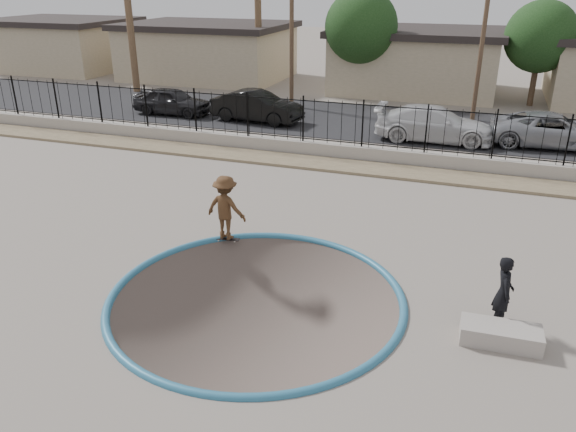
# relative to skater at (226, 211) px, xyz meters

# --- Properties ---
(ground) EXTENTS (120.00, 120.00, 2.20)m
(ground) POSITION_rel_skater_xyz_m (1.97, 10.40, -2.03)
(ground) COLOR gray
(ground) RESTS_ON ground
(bowl_pit) EXTENTS (6.84, 6.84, 1.80)m
(bowl_pit) POSITION_rel_skater_xyz_m (1.97, -2.60, -0.93)
(bowl_pit) COLOR #4F423D
(bowl_pit) RESTS_ON ground
(coping_ring) EXTENTS (7.04, 7.04, 0.20)m
(coping_ring) POSITION_rel_skater_xyz_m (1.97, -2.60, -0.93)
(coping_ring) COLOR #2B6A8C
(coping_ring) RESTS_ON ground
(rock_strip) EXTENTS (42.00, 1.60, 0.11)m
(rock_strip) POSITION_rel_skater_xyz_m (1.97, 7.60, -0.87)
(rock_strip) COLOR #927D5F
(rock_strip) RESTS_ON ground
(retaining_wall) EXTENTS (42.00, 0.45, 0.60)m
(retaining_wall) POSITION_rel_skater_xyz_m (1.97, 8.70, -0.63)
(retaining_wall) COLOR gray
(retaining_wall) RESTS_ON ground
(fence) EXTENTS (40.00, 0.04, 1.80)m
(fence) POSITION_rel_skater_xyz_m (1.97, 8.70, 0.57)
(fence) COLOR black
(fence) RESTS_ON retaining_wall
(street) EXTENTS (90.00, 8.00, 0.04)m
(street) POSITION_rel_skater_xyz_m (1.97, 15.40, -0.91)
(street) COLOR black
(street) RESTS_ON ground
(house_west_far) EXTENTS (10.60, 8.60, 3.90)m
(house_west_far) POSITION_rel_skater_xyz_m (-26.03, 24.90, 1.05)
(house_west_far) COLOR tan
(house_west_far) RESTS_ON ground
(house_west) EXTENTS (11.60, 8.60, 3.90)m
(house_west) POSITION_rel_skater_xyz_m (-13.03, 24.90, 1.05)
(house_west) COLOR tan
(house_west) RESTS_ON ground
(house_center) EXTENTS (10.60, 8.60, 3.90)m
(house_center) POSITION_rel_skater_xyz_m (1.97, 24.90, 1.05)
(house_center) COLOR tan
(house_center) RESTS_ON ground
(utility_pole_left) EXTENTS (1.70, 0.24, 9.00)m
(utility_pole_left) POSITION_rel_skater_xyz_m (-4.03, 17.40, 3.78)
(utility_pole_left) COLOR #473323
(utility_pole_left) RESTS_ON ground
(utility_pole_mid) EXTENTS (1.70, 0.24, 9.50)m
(utility_pole_mid) POSITION_rel_skater_xyz_m (5.97, 17.40, 4.03)
(utility_pole_mid) COLOR #473323
(utility_pole_mid) RESTS_ON ground
(street_tree_left) EXTENTS (4.32, 4.32, 6.36)m
(street_tree_left) POSITION_rel_skater_xyz_m (-1.03, 21.40, 3.26)
(street_tree_left) COLOR #473323
(street_tree_left) RESTS_ON ground
(street_tree_mid) EXTENTS (3.96, 3.96, 5.83)m
(street_tree_mid) POSITION_rel_skater_xyz_m (8.97, 22.40, 2.91)
(street_tree_mid) COLOR #473323
(street_tree_mid) RESTS_ON ground
(skater) EXTENTS (1.26, 0.81, 1.85)m
(skater) POSITION_rel_skater_xyz_m (0.00, 0.00, 0.00)
(skater) COLOR brown
(skater) RESTS_ON ground
(skateboard) EXTENTS (0.72, 0.30, 0.06)m
(skateboard) POSITION_rel_skater_xyz_m (0.00, 0.00, -0.88)
(skateboard) COLOR black
(skateboard) RESTS_ON ground
(videographer) EXTENTS (0.48, 0.65, 1.65)m
(videographer) POSITION_rel_skater_xyz_m (7.35, -1.92, -0.10)
(videographer) COLOR black
(videographer) RESTS_ON ground
(concrete_ledge) EXTENTS (1.63, 0.77, 0.40)m
(concrete_ledge) POSITION_rel_skater_xyz_m (7.37, -2.57, -0.73)
(concrete_ledge) COLOR #A0978E
(concrete_ledge) RESTS_ON ground
(car_a) EXTENTS (4.22, 1.71, 1.44)m
(car_a) POSITION_rel_skater_xyz_m (-9.48, 13.40, -0.17)
(car_a) COLOR black
(car_a) RESTS_ON street
(car_b) EXTENTS (4.84, 2.06, 1.55)m
(car_b) POSITION_rel_skater_xyz_m (-4.53, 13.40, -0.11)
(car_b) COLOR black
(car_b) RESTS_ON street
(car_c) EXTENTS (5.36, 2.28, 1.54)m
(car_c) POSITION_rel_skater_xyz_m (4.46, 12.64, -0.12)
(car_c) COLOR silver
(car_c) RESTS_ON street
(car_d) EXTENTS (5.39, 2.70, 1.46)m
(car_d) POSITION_rel_skater_xyz_m (9.44, 13.40, -0.16)
(car_d) COLOR #95989D
(car_d) RESTS_ON street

